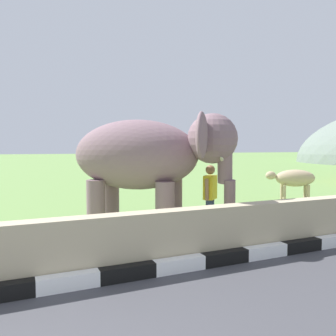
# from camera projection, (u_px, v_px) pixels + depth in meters

# --- Properties ---
(barrier_parapet) EXTENTS (28.00, 0.36, 1.00)m
(barrier_parapet) POSITION_uv_depth(u_px,v_px,m) (128.00, 243.00, 5.66)
(barrier_parapet) COLOR tan
(barrier_parapet) RESTS_ON ground_plane
(elephant) EXTENTS (3.93, 3.67, 2.87)m
(elephant) POSITION_uv_depth(u_px,v_px,m) (150.00, 157.00, 8.27)
(elephant) COLOR slate
(elephant) RESTS_ON ground_plane
(person_handler) EXTENTS (0.54, 0.49, 1.66)m
(person_handler) POSITION_uv_depth(u_px,v_px,m) (210.00, 195.00, 8.40)
(person_handler) COLOR navy
(person_handler) RESTS_ON ground_plane
(cow_near) EXTENTS (1.87, 1.24, 1.23)m
(cow_near) POSITION_uv_depth(u_px,v_px,m) (294.00, 179.00, 13.25)
(cow_near) COLOR tan
(cow_near) RESTS_ON ground_plane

